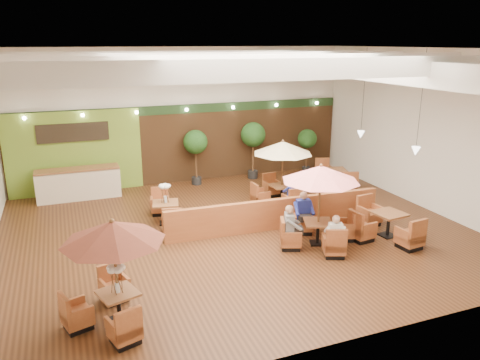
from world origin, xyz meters
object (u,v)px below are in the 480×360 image
diner_0 (335,231)px  table_4 (381,226)px  service_counter (79,184)px  topiary_0 (196,144)px  diner_3 (293,190)px  table_2 (281,158)px  table_1 (320,190)px  topiary_2 (307,140)px  diner_2 (291,223)px  table_0 (112,249)px  table_5 (335,178)px  table_3 (166,209)px  topiary_1 (253,137)px  diner_1 (304,209)px  booth_divider (276,214)px  diner_4 (293,190)px

diner_0 → table_4: bearing=36.6°
service_counter → topiary_0: bearing=2.5°
service_counter → diner_3: bearing=-30.2°
table_4 → topiary_0: size_ratio=1.14×
topiary_0 → diner_0: (1.65, -7.91, -0.95)m
table_2 → diner_0: 4.69m
table_1 → diner_3: 3.03m
table_4 → topiary_2: size_ratio=1.32×
topiary_2 → diner_2: 8.31m
table_0 → table_5: (9.49, 6.58, -1.30)m
service_counter → table_1: bearing=-47.5°
table_3 → topiary_1: size_ratio=1.04×
service_counter → diner_2: size_ratio=3.52×
service_counter → diner_1: size_ratio=3.49×
service_counter → table_0: (0.31, -8.73, 1.07)m
table_2 → topiary_0: table_2 is taller
diner_2 → table_5: bearing=155.6°
booth_divider → table_3: 3.58m
booth_divider → topiary_1: 5.90m
topiary_1 → table_0: bearing=-127.4°
table_3 → diner_2: bearing=-35.2°
diner_1 → diner_3: 2.03m
diner_2 → diner_4: (1.51, 2.82, -0.05)m
diner_1 → service_counter: bearing=-31.1°
table_5 → diner_0: diner_0 is taller
booth_divider → table_3: bearing=153.9°
table_4 → diner_4: diner_4 is taller
service_counter → table_4: size_ratio=1.16×
topiary_2 → table_4: bearing=-101.5°
table_4 → topiary_0: topiary_0 is taller
table_0 → diner_1: (5.96, 2.79, -0.88)m
topiary_2 → diner_3: size_ratio=2.53×
table_2 → diner_3: table_2 is taller
table_3 → diner_0: 5.55m
topiary_1 → diner_0: 8.03m
topiary_1 → topiary_2: (2.61, -0.00, -0.35)m
table_5 → topiary_0: (-5.18, 2.35, 1.34)m
booth_divider → topiary_1: bearing=77.0°
table_2 → diner_2: bearing=-114.3°
service_counter → table_0: bearing=-88.0°
table_5 → table_1: bearing=-110.4°
diner_2 → diner_3: diner_2 is taller
booth_divider → diner_2: (-0.25, -1.48, 0.28)m
table_0 → diner_0: 6.11m
table_1 → topiary_2: table_1 is taller
table_4 → topiary_0: bearing=110.1°
table_4 → diner_0: diner_0 is taller
topiary_1 → diner_4: topiary_1 is taller
table_5 → topiary_0: size_ratio=1.15×
diner_2 → diner_3: bearing=170.8°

